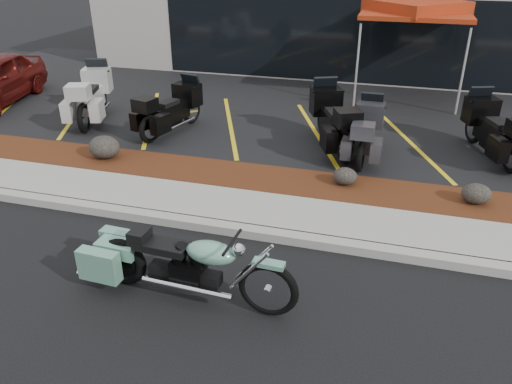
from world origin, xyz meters
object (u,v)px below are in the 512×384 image
(hero_cruiser, at_px, (268,281))
(touring_white, at_px, (99,85))
(traffic_cone, at_px, (321,94))
(popup_canopy, at_px, (416,10))

(hero_cruiser, height_order, touring_white, touring_white)
(touring_white, xyz_separation_m, traffic_cone, (5.65, 2.39, -0.47))
(hero_cruiser, distance_m, touring_white, 9.29)
(traffic_cone, relative_size, popup_canopy, 0.16)
(hero_cruiser, xyz_separation_m, traffic_cone, (-0.80, 9.07, -0.14))
(traffic_cone, bearing_deg, popup_canopy, 29.06)
(touring_white, relative_size, popup_canopy, 0.81)
(touring_white, bearing_deg, popup_canopy, -83.25)
(touring_white, height_order, popup_canopy, popup_canopy)
(traffic_cone, bearing_deg, hero_cruiser, -84.96)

